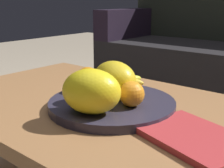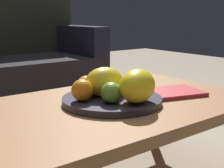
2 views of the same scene
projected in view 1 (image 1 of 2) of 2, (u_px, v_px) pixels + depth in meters
coffee_table at (108, 117)px, 0.93m from camera, size 1.19×0.68×0.38m
fruit_bowl at (112, 104)px, 0.89m from camera, size 0.38×0.38×0.03m
melon_large_front at (91, 91)px, 0.77m from camera, size 0.19×0.17×0.12m
melon_smaller_beside at (114, 79)px, 0.91m from camera, size 0.17×0.13×0.11m
orange_front at (125, 79)px, 0.99m from camera, size 0.07×0.07×0.07m
orange_left at (132, 94)px, 0.83m from camera, size 0.07×0.07×0.07m
orange_right at (88, 79)px, 0.97m from camera, size 0.08×0.08×0.08m
apple_front at (84, 90)px, 0.87m from camera, size 0.08×0.08×0.08m
banana_bunch at (121, 85)px, 0.93m from camera, size 0.15×0.15×0.06m
magazine at (194, 137)px, 0.69m from camera, size 0.29×0.24×0.02m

